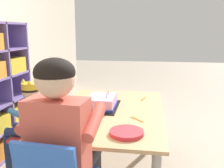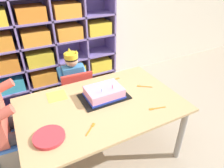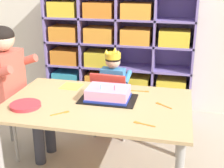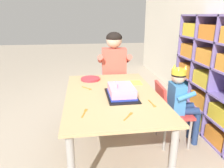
% 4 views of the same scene
% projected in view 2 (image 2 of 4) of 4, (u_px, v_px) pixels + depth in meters
% --- Properties ---
extents(ground, '(16.00, 16.00, 0.00)m').
position_uv_depth(ground, '(103.00, 152.00, 1.94)').
color(ground, tan).
extents(storage_cubby_shelf, '(1.52, 0.31, 1.27)m').
position_uv_depth(storage_cubby_shelf, '(52.00, 53.00, 2.44)').
color(storage_cubby_shelf, '#7F6BB2').
rests_on(storage_cubby_shelf, ground).
extents(activity_table, '(1.30, 0.83, 0.57)m').
position_uv_depth(activity_table, '(101.00, 111.00, 1.67)').
color(activity_table, tan).
rests_on(activity_table, ground).
extents(classroom_chair_blue, '(0.36, 0.35, 0.63)m').
position_uv_depth(classroom_chair_blue, '(76.00, 91.00, 2.16)').
color(classroom_chair_blue, red).
rests_on(classroom_chair_blue, ground).
extents(child_with_crown, '(0.31, 0.31, 0.81)m').
position_uv_depth(child_with_crown, '(72.00, 76.00, 2.18)').
color(child_with_crown, '#3D7FBC').
rests_on(child_with_crown, ground).
extents(adult_helper_seated, '(0.45, 0.42, 1.07)m').
position_uv_depth(adult_helper_seated, '(0.00, 113.00, 1.41)').
color(adult_helper_seated, '#D15647').
rests_on(adult_helper_seated, ground).
extents(birthday_cake_on_tray, '(0.40, 0.26, 0.13)m').
position_uv_depth(birthday_cake_on_tray, '(104.00, 93.00, 1.70)').
color(birthday_cake_on_tray, black).
rests_on(birthday_cake_on_tray, activity_table).
extents(paper_plate_stack, '(0.21, 0.21, 0.02)m').
position_uv_depth(paper_plate_stack, '(49.00, 137.00, 1.32)').
color(paper_plate_stack, '#DB333D').
rests_on(paper_plate_stack, activity_table).
extents(paper_napkin_square, '(0.17, 0.17, 0.00)m').
position_uv_depth(paper_napkin_square, '(57.00, 96.00, 1.73)').
color(paper_napkin_square, '#F4DB4C').
rests_on(paper_napkin_square, activity_table).
extents(fork_beside_plate_stack, '(0.14, 0.05, 0.00)m').
position_uv_depth(fork_beside_plate_stack, '(156.00, 108.00, 1.59)').
color(fork_beside_plate_stack, orange).
rests_on(fork_beside_plate_stack, activity_table).
extents(fork_near_child_seat, '(0.11, 0.10, 0.00)m').
position_uv_depth(fork_near_child_seat, '(91.00, 128.00, 1.40)').
color(fork_near_child_seat, orange).
rests_on(fork_near_child_seat, activity_table).
extents(fork_scattered_mid_table, '(0.12, 0.09, 0.00)m').
position_uv_depth(fork_scattered_mid_table, '(144.00, 86.00, 1.86)').
color(fork_scattered_mid_table, orange).
rests_on(fork_scattered_mid_table, activity_table).
extents(fork_by_napkin, '(0.14, 0.03, 0.00)m').
position_uv_depth(fork_by_napkin, '(114.00, 80.00, 1.96)').
color(fork_by_napkin, orange).
rests_on(fork_by_napkin, activity_table).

